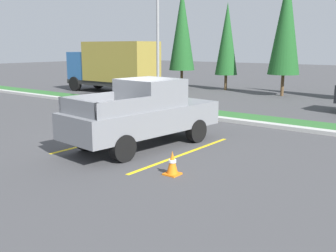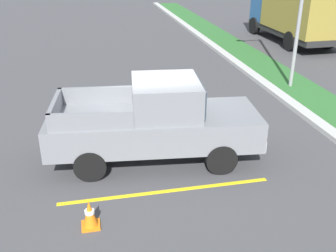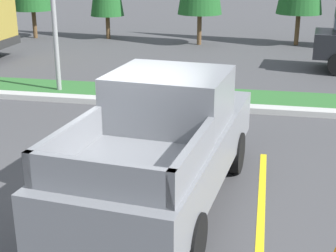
{
  "view_description": "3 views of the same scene",
  "coord_description": "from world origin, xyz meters",
  "px_view_note": "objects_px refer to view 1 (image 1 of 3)",
  "views": [
    {
      "loc": [
        8.69,
        -9.31,
        3.09
      ],
      "look_at": [
        1.55,
        -0.1,
        0.72
      ],
      "focal_mm": 41.97,
      "sensor_mm": 36.0,
      "label": 1
    },
    {
      "loc": [
        9.54,
        -1.78,
        5.04
      ],
      "look_at": [
        1.72,
        -0.12,
        1.36
      ],
      "focal_mm": 42.15,
      "sensor_mm": 36.0,
      "label": 2
    },
    {
      "loc": [
        2.18,
        -7.23,
        3.78
      ],
      "look_at": [
        0.62,
        0.53,
        1.04
      ],
      "focal_mm": 52.5,
      "sensor_mm": 36.0,
      "label": 3
    }
  ],
  "objects_px": {
    "pickup_truck_main": "(145,113)",
    "cypress_tree_left_inner": "(227,39)",
    "cargo_truck_distant": "(114,65)",
    "street_light": "(156,24)",
    "cypress_tree_leftmost": "(182,29)",
    "traffic_cone": "(172,163)",
    "cypress_tree_center": "(286,24)"
  },
  "relations": [
    {
      "from": "pickup_truck_main",
      "to": "traffic_cone",
      "type": "relative_size",
      "value": 9.0
    },
    {
      "from": "cargo_truck_distant",
      "to": "cypress_tree_left_inner",
      "type": "bearing_deg",
      "value": 47.4
    },
    {
      "from": "cypress_tree_left_inner",
      "to": "traffic_cone",
      "type": "height_order",
      "value": "cypress_tree_left_inner"
    },
    {
      "from": "cypress_tree_left_inner",
      "to": "cypress_tree_center",
      "type": "distance_m",
      "value": 4.68
    },
    {
      "from": "pickup_truck_main",
      "to": "cypress_tree_left_inner",
      "type": "height_order",
      "value": "cypress_tree_left_inner"
    },
    {
      "from": "cargo_truck_distant",
      "to": "cypress_tree_leftmost",
      "type": "bearing_deg",
      "value": 71.38
    },
    {
      "from": "cypress_tree_left_inner",
      "to": "cypress_tree_center",
      "type": "xyz_separation_m",
      "value": [
        4.53,
        -0.79,
        0.85
      ]
    },
    {
      "from": "pickup_truck_main",
      "to": "traffic_cone",
      "type": "distance_m",
      "value": 3.08
    },
    {
      "from": "cypress_tree_left_inner",
      "to": "cypress_tree_center",
      "type": "bearing_deg",
      "value": -9.87
    },
    {
      "from": "pickup_truck_main",
      "to": "street_light",
      "type": "distance_m",
      "value": 8.07
    },
    {
      "from": "street_light",
      "to": "cypress_tree_left_inner",
      "type": "xyz_separation_m",
      "value": [
        -1.61,
        9.83,
        -0.56
      ]
    },
    {
      "from": "cargo_truck_distant",
      "to": "cypress_tree_left_inner",
      "type": "relative_size",
      "value": 1.12
    },
    {
      "from": "pickup_truck_main",
      "to": "cypress_tree_center",
      "type": "height_order",
      "value": "cypress_tree_center"
    },
    {
      "from": "pickup_truck_main",
      "to": "cypress_tree_left_inner",
      "type": "bearing_deg",
      "value": 110.99
    },
    {
      "from": "street_light",
      "to": "cypress_tree_leftmost",
      "type": "bearing_deg",
      "value": 118.95
    },
    {
      "from": "cypress_tree_center",
      "to": "pickup_truck_main",
      "type": "bearing_deg",
      "value": -84.19
    },
    {
      "from": "cypress_tree_leftmost",
      "to": "cypress_tree_left_inner",
      "type": "distance_m",
      "value": 3.68
    },
    {
      "from": "cargo_truck_distant",
      "to": "cypress_tree_left_inner",
      "type": "xyz_separation_m",
      "value": [
        5.39,
        5.86,
        1.74
      ]
    },
    {
      "from": "cargo_truck_distant",
      "to": "cypress_tree_leftmost",
      "type": "height_order",
      "value": "cypress_tree_leftmost"
    },
    {
      "from": "pickup_truck_main",
      "to": "street_light",
      "type": "bearing_deg",
      "value": 126.69
    },
    {
      "from": "pickup_truck_main",
      "to": "cypress_tree_left_inner",
      "type": "xyz_separation_m",
      "value": [
        -6.06,
        15.8,
        2.55
      ]
    },
    {
      "from": "cargo_truck_distant",
      "to": "traffic_cone",
      "type": "height_order",
      "value": "cargo_truck_distant"
    },
    {
      "from": "cypress_tree_left_inner",
      "to": "traffic_cone",
      "type": "bearing_deg",
      "value": -64.22
    },
    {
      "from": "traffic_cone",
      "to": "cypress_tree_leftmost",
      "type": "bearing_deg",
      "value": 125.17
    },
    {
      "from": "cypress_tree_left_inner",
      "to": "cypress_tree_leftmost",
      "type": "bearing_deg",
      "value": -172.65
    },
    {
      "from": "cargo_truck_distant",
      "to": "cypress_tree_center",
      "type": "distance_m",
      "value": 11.44
    },
    {
      "from": "cargo_truck_distant",
      "to": "street_light",
      "type": "bearing_deg",
      "value": -29.55
    },
    {
      "from": "cypress_tree_leftmost",
      "to": "cypress_tree_left_inner",
      "type": "relative_size",
      "value": 1.21
    },
    {
      "from": "traffic_cone",
      "to": "cargo_truck_distant",
      "type": "bearing_deg",
      "value": 139.85
    },
    {
      "from": "street_light",
      "to": "cypress_tree_center",
      "type": "xyz_separation_m",
      "value": [
        2.92,
        9.04,
        0.29
      ]
    },
    {
      "from": "cypress_tree_left_inner",
      "to": "traffic_cone",
      "type": "xyz_separation_m",
      "value": [
        8.48,
        -17.56,
        -3.3
      ]
    },
    {
      "from": "cypress_tree_leftmost",
      "to": "street_light",
      "type": "bearing_deg",
      "value": -61.05
    }
  ]
}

